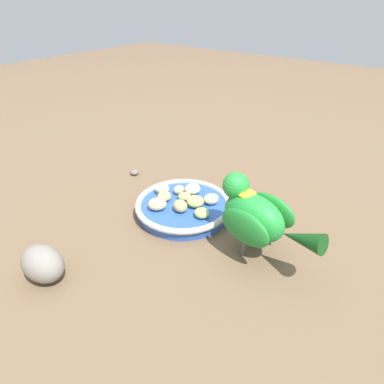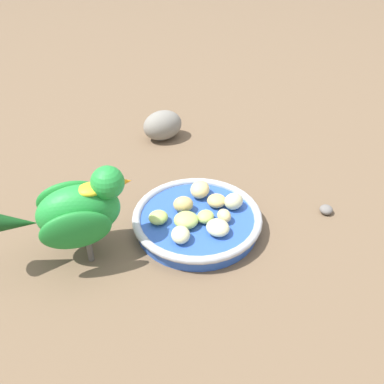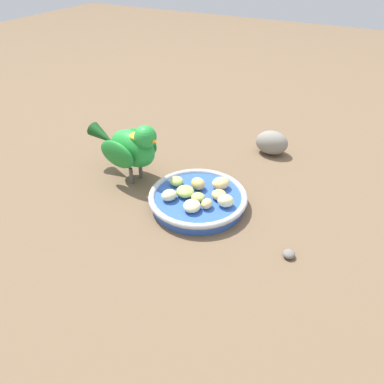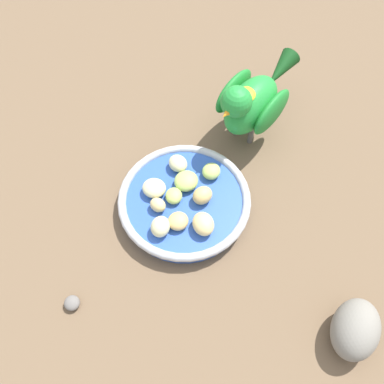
{
  "view_description": "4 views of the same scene",
  "coord_description": "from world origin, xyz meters",
  "px_view_note": "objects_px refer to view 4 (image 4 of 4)",
  "views": [
    {
      "loc": [
        -0.38,
        0.44,
        0.42
      ],
      "look_at": [
        -0.01,
        -0.03,
        0.06
      ],
      "focal_mm": 31.28,
      "sensor_mm": 36.0,
      "label": 1
    },
    {
      "loc": [
        -0.26,
        -0.55,
        0.51
      ],
      "look_at": [
        0.01,
        -0.01,
        0.06
      ],
      "focal_mm": 44.68,
      "sensor_mm": 36.0,
      "label": 2
    },
    {
      "loc": [
        0.29,
        -0.59,
        0.48
      ],
      "look_at": [
        -0.0,
        -0.04,
        0.04
      ],
      "focal_mm": 34.7,
      "sensor_mm": 36.0,
      "label": 3
    },
    {
      "loc": [
        0.27,
        0.13,
        0.56
      ],
      "look_at": [
        0.01,
        -0.01,
        0.06
      ],
      "focal_mm": 37.27,
      "sensor_mm": 36.0,
      "label": 4
    }
  ],
  "objects_px": {
    "apple_piece_5": "(203,224)",
    "rock_large": "(355,329)",
    "apple_piece_3": "(178,221)",
    "apple_piece_1": "(154,188)",
    "apple_piece_8": "(160,227)",
    "apple_piece_2": "(174,196)",
    "apple_piece_0": "(200,194)",
    "apple_piece_9": "(178,163)",
    "apple_piece_4": "(186,181)",
    "pebble_0": "(72,303)",
    "feeding_bowl": "(184,201)",
    "apple_piece_7": "(158,205)",
    "parrot": "(251,101)",
    "apple_piece_6": "(211,171)"
  },
  "relations": [
    {
      "from": "apple_piece_4",
      "to": "rock_large",
      "type": "xyz_separation_m",
      "value": [
        0.09,
        0.3,
        -0.0
      ]
    },
    {
      "from": "apple_piece_5",
      "to": "apple_piece_8",
      "type": "relative_size",
      "value": 1.16
    },
    {
      "from": "apple_piece_0",
      "to": "apple_piece_1",
      "type": "distance_m",
      "value": 0.07
    },
    {
      "from": "apple_piece_3",
      "to": "apple_piece_5",
      "type": "bearing_deg",
      "value": 109.26
    },
    {
      "from": "apple_piece_3",
      "to": "apple_piece_8",
      "type": "bearing_deg",
      "value": -38.38
    },
    {
      "from": "apple_piece_8",
      "to": "apple_piece_9",
      "type": "height_order",
      "value": "apple_piece_8"
    },
    {
      "from": "apple_piece_0",
      "to": "apple_piece_1",
      "type": "height_order",
      "value": "apple_piece_0"
    },
    {
      "from": "apple_piece_2",
      "to": "apple_piece_5",
      "type": "bearing_deg",
      "value": 70.63
    },
    {
      "from": "feeding_bowl",
      "to": "apple_piece_7",
      "type": "xyz_separation_m",
      "value": [
        0.03,
        -0.03,
        0.02
      ]
    },
    {
      "from": "apple_piece_2",
      "to": "apple_piece_0",
      "type": "bearing_deg",
      "value": 119.55
    },
    {
      "from": "feeding_bowl",
      "to": "apple_piece_4",
      "type": "relative_size",
      "value": 5.39
    },
    {
      "from": "apple_piece_1",
      "to": "parrot",
      "type": "distance_m",
      "value": 0.21
    },
    {
      "from": "feeding_bowl",
      "to": "apple_piece_4",
      "type": "height_order",
      "value": "apple_piece_4"
    },
    {
      "from": "apple_piece_6",
      "to": "pebble_0",
      "type": "bearing_deg",
      "value": -15.46
    },
    {
      "from": "apple_piece_1",
      "to": "apple_piece_8",
      "type": "distance_m",
      "value": 0.07
    },
    {
      "from": "apple_piece_8",
      "to": "apple_piece_9",
      "type": "relative_size",
      "value": 0.99
    },
    {
      "from": "apple_piece_6",
      "to": "rock_large",
      "type": "distance_m",
      "value": 0.3
    },
    {
      "from": "apple_piece_2",
      "to": "apple_piece_9",
      "type": "bearing_deg",
      "value": -156.33
    },
    {
      "from": "apple_piece_0",
      "to": "apple_piece_7",
      "type": "relative_size",
      "value": 1.26
    },
    {
      "from": "apple_piece_5",
      "to": "apple_piece_7",
      "type": "distance_m",
      "value": 0.08
    },
    {
      "from": "parrot",
      "to": "apple_piece_2",
      "type": "bearing_deg",
      "value": -2.26
    },
    {
      "from": "apple_piece_2",
      "to": "pebble_0",
      "type": "xyz_separation_m",
      "value": [
        0.21,
        -0.05,
        -0.03
      ]
    },
    {
      "from": "apple_piece_1",
      "to": "apple_piece_6",
      "type": "height_order",
      "value": "apple_piece_1"
    },
    {
      "from": "feeding_bowl",
      "to": "apple_piece_0",
      "type": "height_order",
      "value": "apple_piece_0"
    },
    {
      "from": "apple_piece_0",
      "to": "apple_piece_9",
      "type": "distance_m",
      "value": 0.07
    },
    {
      "from": "apple_piece_1",
      "to": "parrot",
      "type": "bearing_deg",
      "value": 159.88
    },
    {
      "from": "apple_piece_4",
      "to": "apple_piece_6",
      "type": "relative_size",
      "value": 1.25
    },
    {
      "from": "apple_piece_2",
      "to": "apple_piece_8",
      "type": "bearing_deg",
      "value": 10.31
    },
    {
      "from": "apple_piece_4",
      "to": "apple_piece_1",
      "type": "bearing_deg",
      "value": -46.38
    },
    {
      "from": "apple_piece_6",
      "to": "apple_piece_3",
      "type": "bearing_deg",
      "value": -1.28
    },
    {
      "from": "apple_piece_5",
      "to": "parrot",
      "type": "distance_m",
      "value": 0.22
    },
    {
      "from": "apple_piece_8",
      "to": "parrot",
      "type": "height_order",
      "value": "parrot"
    },
    {
      "from": "apple_piece_3",
      "to": "apple_piece_0",
      "type": "bearing_deg",
      "value": 171.8
    },
    {
      "from": "apple_piece_0",
      "to": "apple_piece_3",
      "type": "height_order",
      "value": "apple_piece_0"
    },
    {
      "from": "apple_piece_8",
      "to": "pebble_0",
      "type": "xyz_separation_m",
      "value": [
        0.15,
        -0.06,
        -0.03
      ]
    },
    {
      "from": "apple_piece_6",
      "to": "rock_large",
      "type": "bearing_deg",
      "value": 65.42
    },
    {
      "from": "apple_piece_0",
      "to": "apple_piece_6",
      "type": "relative_size",
      "value": 1.05
    },
    {
      "from": "apple_piece_6",
      "to": "apple_piece_9",
      "type": "bearing_deg",
      "value": -75.92
    },
    {
      "from": "apple_piece_2",
      "to": "apple_piece_7",
      "type": "height_order",
      "value": "apple_piece_7"
    },
    {
      "from": "apple_piece_0",
      "to": "apple_piece_8",
      "type": "relative_size",
      "value": 0.98
    },
    {
      "from": "apple_piece_3",
      "to": "parrot",
      "type": "distance_m",
      "value": 0.23
    },
    {
      "from": "apple_piece_6",
      "to": "apple_piece_4",
      "type": "bearing_deg",
      "value": -35.89
    },
    {
      "from": "apple_piece_1",
      "to": "apple_piece_0",
      "type": "bearing_deg",
      "value": 109.02
    },
    {
      "from": "apple_piece_5",
      "to": "apple_piece_7",
      "type": "height_order",
      "value": "apple_piece_5"
    },
    {
      "from": "apple_piece_0",
      "to": "apple_piece_7",
      "type": "distance_m",
      "value": 0.07
    },
    {
      "from": "feeding_bowl",
      "to": "parrot",
      "type": "xyz_separation_m",
      "value": [
        -0.18,
        0.02,
        0.07
      ]
    },
    {
      "from": "apple_piece_2",
      "to": "pebble_0",
      "type": "height_order",
      "value": "apple_piece_2"
    },
    {
      "from": "rock_large",
      "to": "pebble_0",
      "type": "xyz_separation_m",
      "value": [
        0.15,
        -0.35,
        -0.02
      ]
    },
    {
      "from": "apple_piece_7",
      "to": "apple_piece_6",
      "type": "bearing_deg",
      "value": 155.58
    },
    {
      "from": "apple_piece_5",
      "to": "rock_large",
      "type": "bearing_deg",
      "value": 81.56
    }
  ]
}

